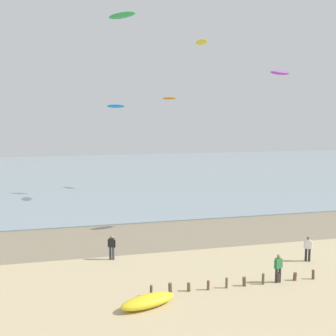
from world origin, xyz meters
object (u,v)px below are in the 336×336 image
person_right_flank (278,267)px  person_by_waterline (112,246)px  kite_aloft_1 (201,42)px  kite_aloft_4 (122,15)px  person_far_down_beach (308,248)px  kite_aloft_6 (280,73)px  kite_aloft_0 (169,98)px  kite_aloft_2 (116,106)px  grounded_kite (148,301)px

person_right_flank → person_by_waterline: bearing=144.4°
kite_aloft_1 → kite_aloft_4: (-10.21, -8.70, 0.42)m
person_far_down_beach → kite_aloft_6: kite_aloft_6 is taller
person_by_waterline → kite_aloft_1: (12.52, 18.46, 17.18)m
person_far_down_beach → kite_aloft_0: kite_aloft_0 is taller
person_right_flank → kite_aloft_2: bearing=100.1°
person_far_down_beach → kite_aloft_1: bearing=90.9°
person_by_waterline → person_right_flank: (9.07, -6.50, 0.00)m
kite_aloft_1 → grounded_kite: bearing=-30.3°
grounded_kite → kite_aloft_2: size_ratio=1.32×
person_right_flank → person_far_down_beach: same height
person_right_flank → kite_aloft_0: size_ratio=0.74×
person_by_waterline → kite_aloft_0: size_ratio=0.74×
person_by_waterline → kite_aloft_1: kite_aloft_1 is taller
kite_aloft_2 → kite_aloft_6: kite_aloft_6 is taller
person_far_down_beach → kite_aloft_4: 24.49m
grounded_kite → kite_aloft_2: bearing=66.5°
person_far_down_beach → kite_aloft_1: 27.95m
person_right_flank → person_far_down_beach: size_ratio=1.00×
person_by_waterline → kite_aloft_0: 31.36m
kite_aloft_0 → kite_aloft_4: (-8.70, -17.36, 6.33)m
person_by_waterline → kite_aloft_4: size_ratio=0.55×
kite_aloft_6 → kite_aloft_4: bearing=140.8°
grounded_kite → kite_aloft_6: 22.87m
person_right_flank → kite_aloft_6: size_ratio=0.80×
grounded_kite → person_far_down_beach: bearing=0.6°
kite_aloft_4 → person_by_waterline: bearing=129.2°
person_far_down_beach → grounded_kite: person_far_down_beach is taller
person_right_flank → kite_aloft_6: kite_aloft_6 is taller
kite_aloft_0 → grounded_kite: bearing=128.0°
kite_aloft_2 → kite_aloft_6: size_ratio=1.10×
person_by_waterline → kite_aloft_2: kite_aloft_2 is taller
kite_aloft_2 → kite_aloft_4: (-1.22, -14.86, 7.47)m
person_far_down_beach → kite_aloft_0: 32.76m
person_right_flank → kite_aloft_2: 33.19m
person_by_waterline → kite_aloft_2: bearing=81.9°
kite_aloft_4 → person_right_flank: bearing=165.1°
kite_aloft_0 → kite_aloft_6: (3.89, -22.43, 1.24)m
person_right_flank → grounded_kite: bearing=-170.7°
person_by_waterline → person_far_down_beach: (12.88, -3.58, 0.00)m
person_right_flank → kite_aloft_4: bearing=112.6°
person_right_flank → grounded_kite: 8.25m
person_by_waterline → kite_aloft_4: (2.31, 9.76, 17.61)m
person_far_down_beach → kite_aloft_0: bearing=93.5°
person_far_down_beach → kite_aloft_2: kite_aloft_2 is taller
kite_aloft_1 → kite_aloft_6: kite_aloft_1 is taller
person_far_down_beach → kite_aloft_2: bearing=108.3°
kite_aloft_0 → kite_aloft_6: size_ratio=1.08×
kite_aloft_0 → kite_aloft_4: 20.42m
kite_aloft_4 → kite_aloft_6: 14.49m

